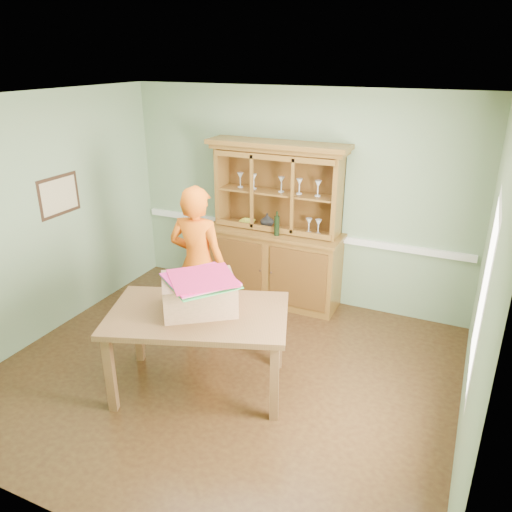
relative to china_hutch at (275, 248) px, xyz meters
The scene contains 14 objects.
floor 1.92m from the china_hutch, 84.36° to the right, with size 4.50×4.50×0.00m, color #4E3519.
ceiling 2.65m from the china_hutch, 84.36° to the right, with size 4.50×4.50×0.00m, color white.
wall_back 0.69m from the china_hutch, 53.44° to the left, with size 4.50×4.50×0.00m, color gray.
wall_left 2.79m from the china_hutch, 139.63° to the right, with size 4.00×4.00×0.00m, color gray.
wall_right 3.06m from the china_hutch, 36.06° to the right, with size 4.00×4.00×0.00m, color gray.
wall_front 3.82m from the china_hutch, 87.35° to the right, with size 4.50×4.50×0.00m, color gray.
chair_rail 0.32m from the china_hutch, 50.31° to the left, with size 4.41×0.05×0.08m, color white.
framed_map 2.65m from the china_hutch, 144.51° to the right, with size 0.03×0.60×0.46m.
window_panel 3.26m from the china_hutch, 40.67° to the right, with size 0.03×0.96×1.36m.
china_hutch is the anchor object (origin of this frame).
dining_table 2.05m from the china_hutch, 87.89° to the right, with size 1.89×1.49×0.82m.
cardboard_box 2.00m from the china_hutch, 88.41° to the right, with size 0.66×0.53×0.31m, color tan.
kite_stack 2.06m from the china_hutch, 87.14° to the right, with size 0.80×0.80×0.04m.
person 1.30m from the china_hutch, 108.64° to the right, with size 0.65×0.43×1.79m, color orange.
Camera 1 is at (2.09, -3.77, 3.05)m, focal length 35.00 mm.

